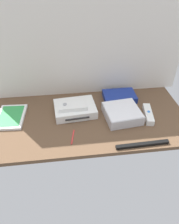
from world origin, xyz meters
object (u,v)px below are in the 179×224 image
at_px(network_router, 119,96).
at_px(game_case, 11,117).
at_px(remote_wand, 148,114).
at_px(game_console, 75,109).
at_px(stylus_pen, 73,136).
at_px(mini_computer, 122,113).
at_px(sensor_bar, 142,144).
at_px(remote_classic_pad, 73,105).

bearing_deg(network_router, game_case, -170.89).
bearing_deg(network_router, remote_wand, -58.15).
xyz_separation_m(game_console, stylus_pen, (-0.02, -0.18, -0.02)).
distance_m(mini_computer, sensor_bar, 0.21).
bearing_deg(stylus_pen, game_console, 82.54).
bearing_deg(game_case, remote_classic_pad, 2.55).
xyz_separation_m(game_case, network_router, (0.59, 0.10, 0.01)).
xyz_separation_m(game_case, remote_classic_pad, (0.32, -0.00, 0.05)).
bearing_deg(game_case, remote_wand, -2.70).
distance_m(game_console, remote_classic_pad, 0.04).
bearing_deg(stylus_pen, remote_wand, 14.40).
bearing_deg(game_console, game_case, 176.84).
bearing_deg(sensor_bar, network_router, 91.19).
bearing_deg(remote_classic_pad, game_case, 177.86).
relative_size(game_console, game_case, 1.12).
bearing_deg(sensor_bar, remote_classic_pad, 136.23).
bearing_deg(remote_wand, remote_classic_pad, 179.56).
bearing_deg(remote_wand, sensor_bar, -105.70).
distance_m(network_router, stylus_pen, 0.39).
bearing_deg(remote_classic_pad, mini_computer, -14.93).
height_order(mini_computer, network_router, mini_computer).
xyz_separation_m(remote_wand, stylus_pen, (-0.39, -0.10, -0.01)).
height_order(remote_classic_pad, stylus_pen, remote_classic_pad).
xyz_separation_m(network_router, sensor_bar, (0.02, -0.36, -0.01)).
distance_m(game_console, sensor_bar, 0.39).
relative_size(game_console, mini_computer, 1.19).
bearing_deg(game_console, mini_computer, -21.73).
bearing_deg(mini_computer, remote_classic_pad, 166.38).
relative_size(network_router, sensor_bar, 0.75).
bearing_deg(game_case, network_router, 12.96).
xyz_separation_m(game_console, remote_wand, (0.37, -0.08, -0.01)).
xyz_separation_m(remote_classic_pad, stylus_pen, (-0.01, -0.17, -0.05)).
distance_m(mini_computer, network_router, 0.17).
distance_m(network_router, remote_wand, 0.21).
height_order(remote_classic_pad, sensor_bar, remote_classic_pad).
bearing_deg(stylus_pen, network_router, 44.09).
bearing_deg(game_case, sensor_bar, -20.27).
bearing_deg(game_case, mini_computer, -3.11).
distance_m(network_router, sensor_bar, 0.36).
bearing_deg(remote_classic_pad, sensor_bar, -43.44).
bearing_deg(remote_wand, game_console, 177.35).
height_order(game_case, sensor_bar, game_case).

